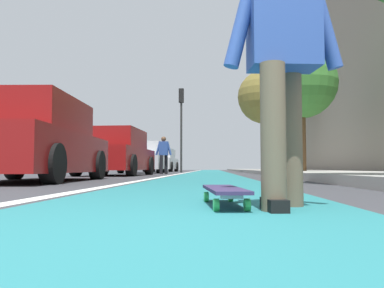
{
  "coord_description": "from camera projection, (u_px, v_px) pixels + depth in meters",
  "views": [
    {
      "loc": [
        -1.06,
        -0.17,
        0.24
      ],
      "look_at": [
        13.11,
        0.57,
        1.12
      ],
      "focal_mm": 36.36,
      "sensor_mm": 36.0,
      "label": 1
    }
  ],
  "objects": [
    {
      "name": "building_facade",
      "position": [
        315.0,
        60.0,
        23.07
      ],
      "size": [
        40.0,
        1.2,
        13.36
      ],
      "primitive_type": "cube",
      "color": "gray",
      "rests_on": "ground"
    },
    {
      "name": "skateboard",
      "position": [
        224.0,
        191.0,
        2.41
      ],
      "size": [
        0.86,
        0.29,
        0.11
      ],
      "color": "green",
      "rests_on": "ground"
    },
    {
      "name": "parked_car_mid",
      "position": [
        116.0,
        154.0,
        12.51
      ],
      "size": [
        4.23,
        1.99,
        1.48
      ],
      "color": "maroon",
      "rests_on": "ground"
    },
    {
      "name": "bike_lane_paint",
      "position": [
        210.0,
        172.0,
        24.97
      ],
      "size": [
        56.0,
        2.05,
        0.0
      ],
      "primitive_type": "cube",
      "color": "#237075",
      "rests_on": "ground"
    },
    {
      "name": "traffic_light",
      "position": [
        181.0,
        115.0,
        22.06
      ],
      "size": [
        0.33,
        0.28,
        4.76
      ],
      "color": "#2D2D2D",
      "rests_on": "ground"
    },
    {
      "name": "sidewalk_curb",
      "position": [
        281.0,
        172.0,
        18.82
      ],
      "size": [
        52.0,
        3.2,
        0.15
      ],
      "primitive_type": "cube",
      "color": "#9E9B93",
      "rests_on": "ground"
    },
    {
      "name": "parked_car_far",
      "position": [
        144.0,
        158.0,
        18.92
      ],
      "size": [
        4.07,
        2.05,
        1.49
      ],
      "color": "silver",
      "rests_on": "ground"
    },
    {
      "name": "street_tree_far",
      "position": [
        265.0,
        97.0,
        21.48
      ],
      "size": [
        2.98,
        2.98,
        5.67
      ],
      "color": "brown",
      "rests_on": "ground"
    },
    {
      "name": "parked_car_end",
      "position": [
        161.0,
        161.0,
        25.62
      ],
      "size": [
        4.12,
        2.01,
        1.48
      ],
      "color": "silver",
      "rests_on": "ground"
    },
    {
      "name": "parked_car_near",
      "position": [
        30.0,
        142.0,
        6.88
      ],
      "size": [
        4.09,
        2.07,
        1.46
      ],
      "color": "maroon",
      "rests_on": "ground"
    },
    {
      "name": "pedestrian_distant",
      "position": [
        164.0,
        153.0,
        15.56
      ],
      "size": [
        0.42,
        0.66,
        1.51
      ],
      "color": "black",
      "rests_on": "ground"
    },
    {
      "name": "street_tree_mid",
      "position": [
        301.0,
        83.0,
        12.72
      ],
      "size": [
        2.34,
        2.34,
        4.2
      ],
      "color": "brown",
      "rests_on": "ground"
    },
    {
      "name": "ground_plane",
      "position": [
        206.0,
        176.0,
        11.02
      ],
      "size": [
        80.0,
        80.0,
        0.0
      ],
      "primitive_type": "plane",
      "color": "#38383D"
    },
    {
      "name": "skater_person",
      "position": [
        283.0,
        50.0,
        2.3
      ],
      "size": [
        0.48,
        0.72,
        1.64
      ],
      "color": "brown",
      "rests_on": "ground"
    },
    {
      "name": "lane_stripe_white",
      "position": [
        187.0,
        172.0,
        21.05
      ],
      "size": [
        52.0,
        0.16,
        0.01
      ],
      "primitive_type": "cube",
      "color": "silver",
      "rests_on": "ground"
    }
  ]
}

